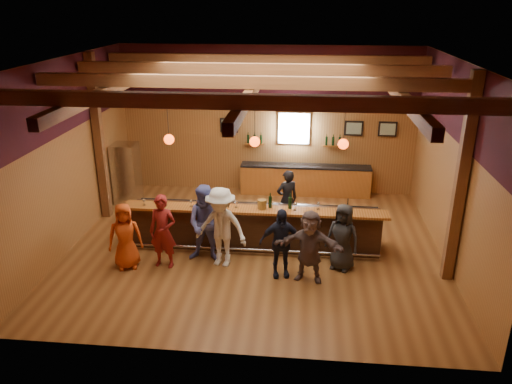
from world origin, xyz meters
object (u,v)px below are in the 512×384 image
customer_white (221,227)px  customer_brown (310,246)px  ice_bucket (262,204)px  customer_orange (125,236)px  customer_dark (343,237)px  bottle_a (270,202)px  back_bar_cabinet (305,180)px  customer_redvest (163,232)px  customer_navy (280,243)px  bartender (287,199)px  stainless_fridge (127,173)px  customer_denim (207,224)px  bar_counter (256,225)px

customer_white → customer_brown: size_ratio=1.17×
customer_white → ice_bucket: size_ratio=8.30×
customer_orange → customer_dark: customer_dark is taller
customer_dark → bottle_a: customer_dark is taller
customer_white → ice_bucket: bearing=56.0°
back_bar_cabinet → ice_bucket: (-1.01, -3.87, 0.75)m
customer_brown → customer_dark: customer_brown is taller
customer_redvest → customer_orange: bearing=-163.7°
back_bar_cabinet → customer_navy: 5.02m
back_bar_cabinet → customer_brown: 5.11m
customer_redvest → bottle_a: 2.59m
back_bar_cabinet → bartender: 2.56m
customer_redvest → customer_navy: (2.66, -0.17, -0.07)m
stainless_fridge → customer_white: (3.43, -3.52, 0.05)m
customer_orange → customer_dark: size_ratio=0.99×
ice_bucket → customer_redvest: bearing=-156.1°
customer_denim → customer_dark: 3.10m
customer_navy → ice_bucket: size_ratio=7.00×
customer_white → customer_dark: bearing=16.2°
stainless_fridge → customer_redvest: (2.14, -3.70, -0.04)m
customer_white → ice_bucket: customer_white is taller
bottle_a → customer_redvest: bearing=-156.2°
customer_dark → customer_navy: bearing=-136.2°
bottle_a → customer_orange: bearing=-159.8°
customer_denim → customer_brown: bearing=-12.7°
bartender → bottle_a: 1.41m
bar_counter → stainless_fridge: bearing=149.2°
customer_redvest → customer_white: (1.29, 0.18, 0.08)m
customer_redvest → customer_navy: size_ratio=1.08×
bar_counter → ice_bucket: bearing=-60.6°
customer_redvest → bartender: customer_redvest is taller
stainless_fridge → customer_brown: 6.73m
back_bar_cabinet → stainless_fridge: size_ratio=2.22×
customer_orange → bartender: bartender is taller
bar_counter → customer_redvest: customer_redvest is taller
customer_navy → bartender: bearing=79.0°
customer_brown → ice_bucket: 1.72m
customer_denim → customer_redvest: bearing=-156.0°
customer_orange → customer_navy: 3.49m
customer_brown → ice_bucket: size_ratio=7.11×
customer_brown → customer_navy: bearing=179.0°
customer_dark → bartender: size_ratio=0.97×
customer_white → customer_navy: size_ratio=1.19×
customer_redvest → bottle_a: (2.34, 1.03, 0.39)m
customer_denim → bar_counter: bearing=42.7°
customer_orange → bottle_a: customer_orange is taller
bartender → ice_bucket: size_ratio=7.10×
ice_bucket → bartender: bearing=68.4°
stainless_fridge → ice_bucket: size_ratio=7.89×
bar_counter → customer_dark: (2.04, -0.97, 0.26)m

